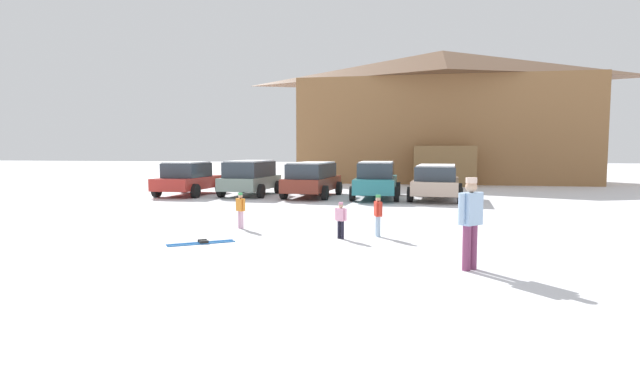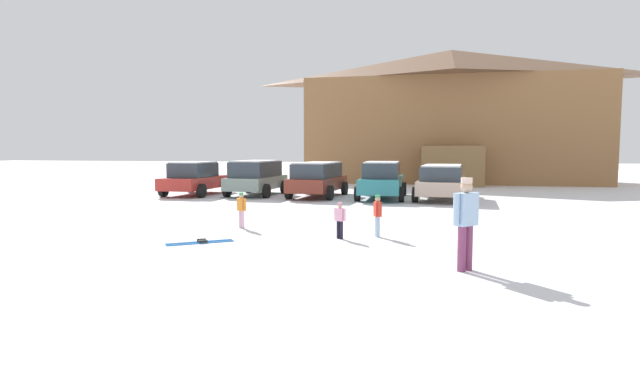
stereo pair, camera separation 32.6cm
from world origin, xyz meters
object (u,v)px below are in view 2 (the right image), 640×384
at_px(parked_maroon_van, 318,178).
at_px(skier_adult_in_blue_parka, 466,219).
at_px(skier_child_in_red_jacket, 378,213).
at_px(pair_of_skis, 201,242).
at_px(skier_child_in_pink_snowsuit, 340,218).
at_px(parked_grey_wagon, 256,177).
at_px(skier_child_in_orange_jacket, 241,208).
at_px(parked_red_sedan, 195,178).
at_px(ski_lodge, 450,116).
at_px(parked_beige_suv, 442,181).
at_px(parked_teal_hatchback, 382,180).

xyz_separation_m(parked_maroon_van, skier_adult_in_blue_parka, (5.55, -13.24, 0.07)).
height_order(skier_child_in_red_jacket, pair_of_skis, skier_child_in_red_jacket).
distance_m(parked_maroon_van, skier_child_in_pink_snowsuit, 10.91).
relative_size(parked_grey_wagon, skier_child_in_orange_jacket, 4.18).
height_order(skier_child_in_red_jacket, skier_child_in_pink_snowsuit, skier_child_in_red_jacket).
distance_m(skier_child_in_pink_snowsuit, skier_child_in_orange_jacket, 3.13).
distance_m(parked_red_sedan, skier_adult_in_blue_parka, 17.38).
relative_size(skier_child_in_red_jacket, skier_child_in_pink_snowsuit, 1.17).
relative_size(ski_lodge, skier_child_in_pink_snowsuit, 21.62).
bearing_deg(parked_beige_suv, parked_red_sedan, -179.72).
xyz_separation_m(skier_child_in_red_jacket, skier_adult_in_blue_parka, (1.86, -3.17, 0.35)).
xyz_separation_m(ski_lodge, skier_child_in_red_jacket, (-2.71, -22.84, -3.89)).
relative_size(ski_lodge, skier_adult_in_blue_parka, 11.57).
bearing_deg(parked_beige_suv, ski_lodge, 86.27).
height_order(skier_child_in_pink_snowsuit, pair_of_skis, skier_child_in_pink_snowsuit).
height_order(parked_red_sedan, parked_grey_wagon, parked_grey_wagon).
xyz_separation_m(parked_red_sedan, parked_maroon_van, (5.98, 0.24, 0.06)).
bearing_deg(pair_of_skis, skier_child_in_red_jacket, 22.76).
bearing_deg(skier_adult_in_blue_parka, ski_lodge, 88.14).
height_order(skier_adult_in_blue_parka, pair_of_skis, skier_adult_in_blue_parka).
height_order(ski_lodge, parked_maroon_van, ski_lodge).
distance_m(parked_grey_wagon, parked_beige_suv, 8.62).
relative_size(parked_teal_hatchback, parked_beige_suv, 0.99).
height_order(parked_beige_suv, skier_child_in_orange_jacket, parked_beige_suv).
bearing_deg(skier_child_in_red_jacket, parked_red_sedan, 134.55).
distance_m(parked_maroon_van, parked_teal_hatchback, 2.95).
bearing_deg(pair_of_skis, parked_red_sedan, 116.48).
height_order(parked_red_sedan, skier_child_in_orange_jacket, parked_red_sedan).
xyz_separation_m(parked_beige_suv, skier_adult_in_blue_parka, (-0.00, -13.06, 0.11)).
height_order(parked_maroon_van, skier_child_in_orange_jacket, parked_maroon_van).
height_order(ski_lodge, parked_beige_suv, ski_lodge).
relative_size(ski_lodge, pair_of_skis, 13.50).
height_order(parked_maroon_van, pair_of_skis, parked_maroon_van).
height_order(parked_maroon_van, skier_child_in_red_jacket, parked_maroon_van).
bearing_deg(ski_lodge, parked_beige_suv, -93.73).
bearing_deg(parked_grey_wagon, skier_child_in_orange_jacket, -73.13).
bearing_deg(pair_of_skis, skier_child_in_orange_jacket, 86.36).
xyz_separation_m(parked_maroon_van, pair_of_skis, (-0.26, -11.73, -0.85)).
height_order(ski_lodge, skier_child_in_red_jacket, ski_lodge).
relative_size(ski_lodge, parked_beige_suv, 3.97).
height_order(parked_grey_wagon, skier_child_in_pink_snowsuit, parked_grey_wagon).
height_order(parked_red_sedan, skier_adult_in_blue_parka, skier_adult_in_blue_parka).
distance_m(ski_lodge, skier_child_in_pink_snowsuit, 23.91).
xyz_separation_m(parked_grey_wagon, parked_teal_hatchback, (6.00, -0.36, -0.06)).
bearing_deg(skier_child_in_orange_jacket, parked_red_sedan, 122.51).
relative_size(parked_red_sedan, parked_beige_suv, 0.88).
height_order(ski_lodge, skier_adult_in_blue_parka, ski_lodge).
height_order(ski_lodge, pair_of_skis, ski_lodge).
xyz_separation_m(parked_grey_wagon, skier_adult_in_blue_parka, (8.61, -13.47, 0.05)).
relative_size(parked_beige_suv, skier_child_in_orange_jacket, 4.91).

